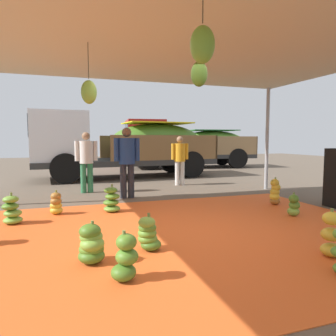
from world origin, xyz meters
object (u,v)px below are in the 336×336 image
object	(u,v)px
banana_bunch_1	(91,244)
cargo_truck_main	(123,144)
banana_bunch_8	(12,211)
cargo_truck_far	(186,144)
banana_bunch_4	(56,204)
worker_1	(180,157)
banana_bunch_3	(148,234)
banana_bunch_10	(125,259)
worker_2	(127,157)
banana_bunch_2	(332,236)
worker_0	(86,158)
banana_bunch_0	(112,200)
banana_bunch_5	(275,193)
banana_bunch_7	(294,206)

from	to	relation	value
banana_bunch_1	cargo_truck_main	size ratio (longest dim) A/B	0.07
banana_bunch_8	cargo_truck_far	xyz separation A→B (m)	(6.89, 9.28, 1.00)
banana_bunch_4	worker_1	distance (m)	4.74
banana_bunch_3	banana_bunch_10	xyz separation A→B (m)	(-0.45, -0.78, 0.01)
banana_bunch_1	worker_2	xyz separation A→B (m)	(1.20, 3.95, 0.78)
banana_bunch_2	worker_0	bearing A→B (deg)	113.22
worker_1	cargo_truck_far	bearing A→B (deg)	66.46
cargo_truck_main	worker_1	distance (m)	2.96
banana_bunch_2	banana_bunch_3	size ratio (longest dim) A/B	1.22
banana_bunch_0	banana_bunch_1	world-z (taller)	banana_bunch_0
banana_bunch_4	cargo_truck_far	world-z (taller)	cargo_truck_far
banana_bunch_1	banana_bunch_4	distance (m)	2.69
banana_bunch_5	cargo_truck_far	size ratio (longest dim) A/B	0.09
worker_0	worker_1	distance (m)	2.95
worker_2	banana_bunch_8	bearing A→B (deg)	-142.69
banana_bunch_4	banana_bunch_10	world-z (taller)	banana_bunch_10
banana_bunch_0	banana_bunch_10	bearing A→B (deg)	-95.82
banana_bunch_1	banana_bunch_8	world-z (taller)	banana_bunch_8
banana_bunch_7	cargo_truck_far	size ratio (longest dim) A/B	0.07
banana_bunch_0	worker_2	distance (m)	1.71
banana_bunch_4	worker_2	distance (m)	2.24
banana_bunch_7	worker_2	size ratio (longest dim) A/B	0.26
banana_bunch_2	cargo_truck_main	size ratio (longest dim) A/B	0.09
banana_bunch_10	worker_1	xyz separation A→B (m)	(2.92, 6.18, 0.67)
banana_bunch_1	banana_bunch_8	xyz separation A→B (m)	(-1.14, 2.17, 0.01)
banana_bunch_3	banana_bunch_7	distance (m)	3.18
cargo_truck_far	worker_2	world-z (taller)	cargo_truck_far
cargo_truck_far	worker_1	bearing A→B (deg)	-113.54
banana_bunch_1	cargo_truck_main	bearing A→B (deg)	77.15
banana_bunch_2	worker_0	distance (m)	6.35
worker_1	worker_2	size ratio (longest dim) A/B	0.89
banana_bunch_1	worker_1	size ratio (longest dim) A/B	0.32
banana_bunch_2	banana_bunch_1	bearing A→B (deg)	165.38
banana_bunch_10	worker_1	bearing A→B (deg)	64.71
banana_bunch_2	worker_2	world-z (taller)	worker_2
banana_bunch_0	banana_bunch_8	world-z (taller)	banana_bunch_0
banana_bunch_1	banana_bunch_0	bearing A→B (deg)	76.58
banana_bunch_7	worker_1	bearing A→B (deg)	97.25
banana_bunch_5	banana_bunch_10	distance (m)	4.63
banana_bunch_0	banana_bunch_2	world-z (taller)	banana_bunch_2
banana_bunch_3	worker_2	distance (m)	3.86
banana_bunch_4	worker_1	bearing A→B (deg)	39.02
worker_0	worker_2	bearing A→B (deg)	-51.66
banana_bunch_3	worker_0	distance (m)	4.94
banana_bunch_0	banana_bunch_10	world-z (taller)	banana_bunch_0
banana_bunch_4	banana_bunch_8	xyz separation A→B (m)	(-0.70, -0.48, 0.02)
banana_bunch_7	cargo_truck_main	bearing A→B (deg)	104.98
banana_bunch_1	banana_bunch_5	xyz separation A→B (m)	(4.10, 2.06, 0.05)
banana_bunch_0	banana_bunch_3	world-z (taller)	banana_bunch_0
banana_bunch_3	banana_bunch_4	bearing A→B (deg)	115.53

